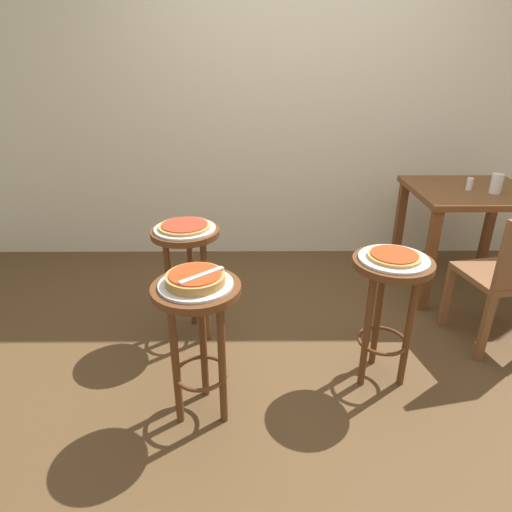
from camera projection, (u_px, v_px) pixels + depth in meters
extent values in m
plane|color=brown|center=(314.00, 366.00, 2.49)|extent=(6.00, 6.00, 0.00)
cube|color=beige|center=(297.00, 69.00, 3.37)|extent=(6.00, 0.10, 3.00)
cylinder|color=#5B3319|center=(196.00, 289.00, 1.90)|extent=(0.39, 0.39, 0.03)
cylinder|color=#5B3319|center=(203.00, 340.00, 2.15)|extent=(0.04, 0.04, 0.66)
cylinder|color=#5B3319|center=(176.00, 364.00, 1.98)|extent=(0.04, 0.04, 0.66)
cylinder|color=#5B3319|center=(222.00, 364.00, 1.99)|extent=(0.04, 0.04, 0.66)
torus|color=#5B3319|center=(201.00, 373.00, 2.08)|extent=(0.26, 0.26, 0.02)
cylinder|color=silver|center=(196.00, 284.00, 1.89)|extent=(0.32, 0.32, 0.01)
cylinder|color=#B78442|center=(195.00, 279.00, 1.87)|extent=(0.25, 0.25, 0.04)
cylinder|color=red|center=(195.00, 274.00, 1.87)|extent=(0.22, 0.22, 0.01)
cylinder|color=#5B3319|center=(393.00, 263.00, 2.13)|extent=(0.39, 0.39, 0.03)
cylinder|color=#5B3319|center=(378.00, 312.00, 2.39)|extent=(0.04, 0.04, 0.66)
cylinder|color=#5B3319|center=(367.00, 331.00, 2.22)|extent=(0.04, 0.04, 0.66)
cylinder|color=#5B3319|center=(408.00, 331.00, 2.22)|extent=(0.04, 0.04, 0.66)
torus|color=#5B3319|center=(382.00, 340.00, 2.32)|extent=(0.26, 0.26, 0.02)
cylinder|color=silver|center=(394.00, 259.00, 2.12)|extent=(0.34, 0.34, 0.01)
cylinder|color=tan|center=(394.00, 256.00, 2.12)|extent=(0.25, 0.25, 0.01)
cylinder|color=red|center=(394.00, 254.00, 2.11)|extent=(0.22, 0.22, 0.01)
cylinder|color=#5B3319|center=(185.00, 232.00, 2.50)|extent=(0.39, 0.39, 0.03)
cylinder|color=#5B3319|center=(192.00, 278.00, 2.75)|extent=(0.04, 0.04, 0.66)
cylinder|color=#5B3319|center=(170.00, 292.00, 2.59)|extent=(0.04, 0.04, 0.66)
cylinder|color=#5B3319|center=(205.00, 292.00, 2.59)|extent=(0.04, 0.04, 0.66)
torus|color=#5B3319|center=(190.00, 301.00, 2.69)|extent=(0.26, 0.26, 0.02)
cylinder|color=silver|center=(185.00, 229.00, 2.49)|extent=(0.35, 0.35, 0.01)
cylinder|color=tan|center=(185.00, 226.00, 2.48)|extent=(0.29, 0.29, 0.01)
cylinder|color=#B23823|center=(185.00, 225.00, 2.48)|extent=(0.26, 0.26, 0.01)
cube|color=brown|center=(472.00, 192.00, 3.05)|extent=(0.81, 0.76, 0.04)
cube|color=brown|center=(429.00, 262.00, 2.91)|extent=(0.06, 0.06, 0.71)
cube|color=brown|center=(399.00, 226.00, 3.51)|extent=(0.06, 0.06, 0.71)
cube|color=brown|center=(489.00, 226.00, 3.51)|extent=(0.06, 0.06, 0.71)
cylinder|color=silver|center=(497.00, 184.00, 2.93)|extent=(0.07, 0.07, 0.13)
cylinder|color=white|center=(470.00, 184.00, 3.01)|extent=(0.04, 0.04, 0.08)
cube|color=brown|center=(500.00, 276.00, 2.56)|extent=(0.47, 0.47, 0.04)
cube|color=brown|center=(497.00, 292.00, 2.85)|extent=(0.04, 0.04, 0.42)
cube|color=brown|center=(447.00, 297.00, 2.78)|extent=(0.04, 0.04, 0.42)
cube|color=brown|center=(485.00, 329.00, 2.46)|extent=(0.04, 0.04, 0.42)
cube|color=silver|center=(202.00, 275.00, 1.84)|extent=(0.18, 0.16, 0.01)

